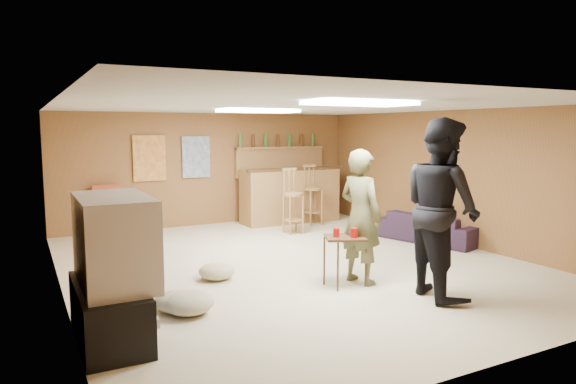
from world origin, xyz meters
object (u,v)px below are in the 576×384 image
person_black (441,208)px  bar_counter (290,195)px  person_olive (361,217)px  tray_table (345,261)px  tv_body (114,240)px  sofa (429,227)px

person_black → bar_counter: bearing=3.3°
person_olive → tray_table: (-0.24, -0.02, -0.52)m
tv_body → person_black: person_black is taller
person_black → sofa: 2.99m
sofa → person_black: bearing=123.4°
sofa → tray_table: bearing=102.1°
bar_counter → tray_table: bearing=-109.3°
tv_body → sofa: bearing=17.8°
person_olive → sofa: person_olive is taller
tv_body → person_olive: bearing=6.9°
tv_body → tray_table: 2.79m
person_black → tray_table: bearing=54.4°
person_black → tray_table: size_ratio=3.32×
person_black → sofa: size_ratio=1.19×
person_black → tray_table: 1.30m
bar_counter → person_olive: (-1.20, -4.09, 0.28)m
bar_counter → sofa: 3.00m
bar_counter → tray_table: 4.37m
person_black → tray_table: (-0.75, 0.80, -0.70)m
person_olive → person_black: person_black is taller
tv_body → bar_counter: 6.09m
sofa → tray_table: size_ratio=2.79×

